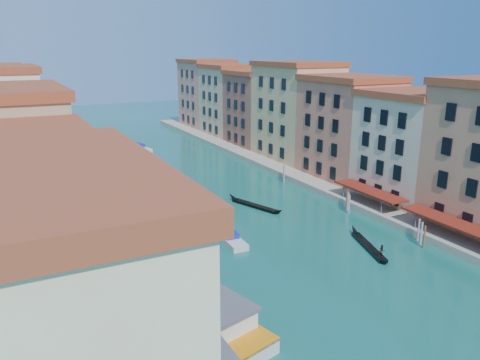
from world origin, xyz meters
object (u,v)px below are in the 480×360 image
(gondola_right, at_px, (369,246))
(vaporetto_far, at_px, (138,184))
(gondola_fore, at_px, (226,225))
(vaporetto_near, at_px, (175,295))

(gondola_right, bearing_deg, vaporetto_far, 135.26)
(vaporetto_far, bearing_deg, gondola_fore, -62.56)
(vaporetto_far, bearing_deg, vaporetto_near, -87.93)
(vaporetto_near, relative_size, vaporetto_far, 1.20)
(vaporetto_near, distance_m, gondola_right, 25.67)
(vaporetto_far, distance_m, gondola_fore, 23.13)
(gondola_fore, bearing_deg, vaporetto_near, -109.42)
(vaporetto_near, distance_m, gondola_fore, 20.97)
(vaporetto_near, relative_size, gondola_right, 2.10)
(vaporetto_near, distance_m, vaporetto_far, 39.34)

